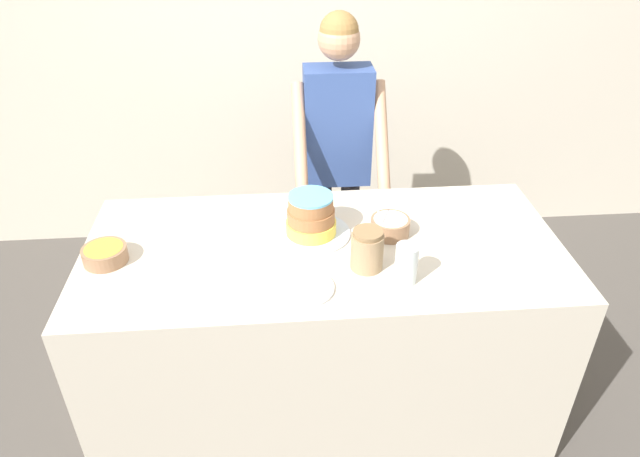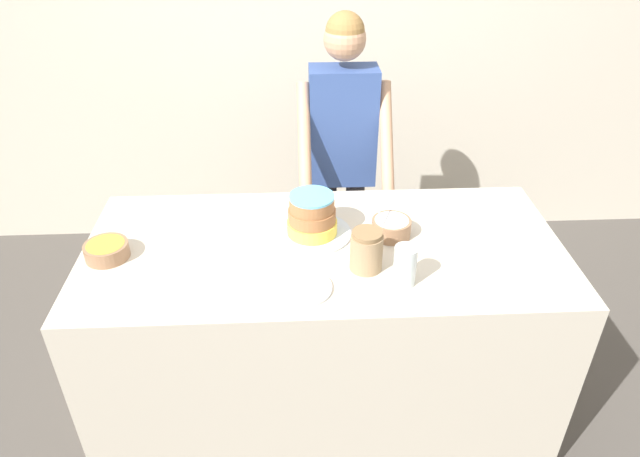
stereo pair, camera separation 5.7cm
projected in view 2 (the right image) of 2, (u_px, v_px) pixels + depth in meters
name	position (u px, v px, depth m)	size (l,w,h in m)	color
wall_back	(309.00, 41.00, 3.38)	(10.00, 0.05, 2.60)	beige
counter	(323.00, 331.00, 2.50)	(1.90, 0.87, 0.91)	beige
person_baker	(343.00, 140.00, 2.87)	(0.45, 0.45, 1.64)	#2D2D38
cake	(312.00, 218.00, 2.28)	(0.32, 0.32, 0.18)	silver
frosting_bowl_orange	(107.00, 250.00, 2.17)	(0.17, 0.17, 0.06)	#936B4C
frosting_bowl_white	(391.00, 227.00, 2.30)	(0.16, 0.16, 0.18)	#936B4C
drinking_glass	(405.00, 266.00, 2.02)	(0.08, 0.08, 0.15)	silver
ceramic_plate	(302.00, 288.00, 2.02)	(0.22, 0.22, 0.01)	silver
stoneware_jar	(366.00, 250.00, 2.09)	(0.12, 0.12, 0.16)	#9E7F5B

